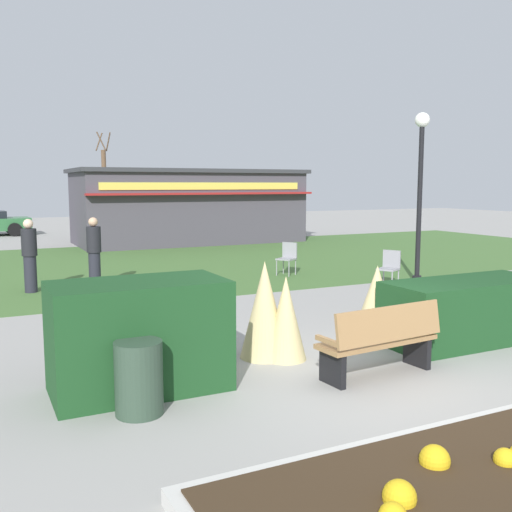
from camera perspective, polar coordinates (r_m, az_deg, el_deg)
name	(u,v)px	position (r m, az deg, el deg)	size (l,w,h in m)	color
ground_plane	(369,379)	(7.66, 11.12, -11.86)	(80.00, 80.00, 0.00)	#999691
lawn_patch	(134,264)	(18.25, -11.93, -0.82)	(36.00, 12.00, 0.01)	#446B33
flower_bed	(483,488)	(5.22, 21.56, -20.59)	(4.63, 2.09, 0.32)	beige
park_bench	(381,340)	(7.66, 12.25, -8.13)	(1.74, 0.66, 0.95)	#9E7547
hedge_left	(139,336)	(7.11, -11.47, -7.75)	(2.06, 1.10, 1.33)	#19421E
hedge_right	(467,311)	(9.69, 20.16, -5.13)	(2.75, 1.10, 0.98)	#19421E
ornamental_grass_behind_left	(286,318)	(8.19, 2.95, -6.13)	(0.60, 0.60, 1.20)	#D1BC7F
ornamental_grass_behind_right	(265,309)	(8.26, 0.86, -5.30)	(0.71, 0.71, 1.39)	#D1BC7F
ornamental_grass_behind_center	(377,302)	(9.48, 11.85, -4.47)	(0.78, 0.78, 1.19)	#D1BC7F
lamppost_mid	(420,177)	(14.82, 15.94, 7.50)	(0.36, 0.36, 4.20)	black
trash_bin	(139,378)	(6.46, -11.51, -11.73)	(0.52, 0.52, 0.81)	#2D4233
food_kiosk	(189,206)	(24.88, -6.67, 4.95)	(9.55, 4.58, 3.09)	#47424C
cafe_chair_west	(288,256)	(15.77, 3.16, 0.02)	(0.61, 0.61, 0.89)	gray
cafe_chair_center	(390,265)	(14.24, 13.07, -0.92)	(0.59, 0.59, 0.89)	gray
person_strolling	(94,252)	(14.35, -15.71, 0.40)	(0.34, 0.34, 1.69)	#23232D
person_standing	(30,255)	(14.14, -21.48, 0.07)	(0.34, 0.34, 1.69)	#23232D
tree_left_bg	(104,185)	(36.81, -14.76, 6.83)	(0.91, 0.96, 5.61)	brown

